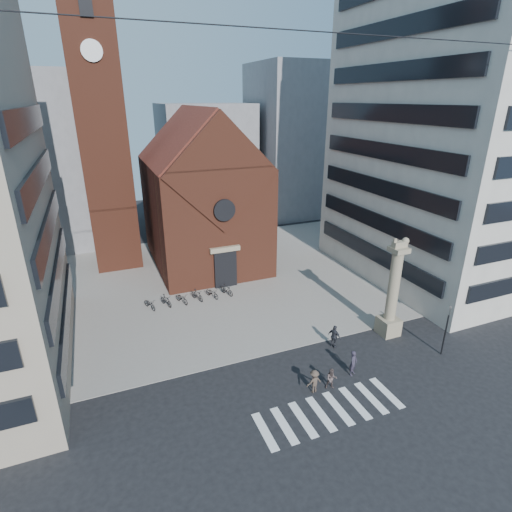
# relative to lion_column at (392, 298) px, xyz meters

# --- Properties ---
(ground) EXTENTS (120.00, 120.00, 0.00)m
(ground) POSITION_rel_lion_column_xyz_m (-10.01, -3.00, -3.46)
(ground) COLOR black
(ground) RESTS_ON ground
(piazza) EXTENTS (46.00, 30.00, 0.05)m
(piazza) POSITION_rel_lion_column_xyz_m (-10.01, 16.00, -3.43)
(piazza) COLOR gray
(piazza) RESTS_ON ground
(zebra_crossing) EXTENTS (10.20, 3.20, 0.01)m
(zebra_crossing) POSITION_rel_lion_column_xyz_m (-9.46, -6.00, -3.45)
(zebra_crossing) COLOR white
(zebra_crossing) RESTS_ON ground
(church) EXTENTS (12.00, 16.65, 18.00)m
(church) POSITION_rel_lion_column_xyz_m (-10.01, 22.04, 4.53)
(church) COLOR brown
(church) RESTS_ON ground
(campanile) EXTENTS (5.50, 5.50, 31.20)m
(campanile) POSITION_rel_lion_column_xyz_m (-20.01, 25.00, 12.28)
(campanile) COLOR brown
(campanile) RESTS_ON ground
(building_right) EXTENTS (18.00, 22.00, 32.00)m
(building_right) POSITION_rel_lion_column_xyz_m (13.99, 9.00, 12.54)
(building_right) COLOR beige
(building_right) RESTS_ON ground
(bg_block_left) EXTENTS (16.00, 14.00, 22.00)m
(bg_block_left) POSITION_rel_lion_column_xyz_m (-30.01, 37.00, 7.54)
(bg_block_left) COLOR gray
(bg_block_left) RESTS_ON ground
(bg_block_mid) EXTENTS (14.00, 12.00, 18.00)m
(bg_block_mid) POSITION_rel_lion_column_xyz_m (-4.01, 42.00, 5.54)
(bg_block_mid) COLOR gray
(bg_block_mid) RESTS_ON ground
(bg_block_right) EXTENTS (16.00, 14.00, 24.00)m
(bg_block_right) POSITION_rel_lion_column_xyz_m (11.99, 39.00, 8.54)
(bg_block_right) COLOR gray
(bg_block_right) RESTS_ON ground
(lion_column) EXTENTS (1.63, 1.60, 8.68)m
(lion_column) POSITION_rel_lion_column_xyz_m (0.00, 0.00, 0.00)
(lion_column) COLOR gray
(lion_column) RESTS_ON ground
(traffic_light) EXTENTS (0.13, 0.16, 4.30)m
(traffic_light) POSITION_rel_lion_column_xyz_m (1.99, -4.00, -1.17)
(traffic_light) COLOR black
(traffic_light) RESTS_ON ground
(pedestrian_0) EXTENTS (0.86, 0.78, 1.97)m
(pedestrian_0) POSITION_rel_lion_column_xyz_m (-5.95, -3.45, -2.47)
(pedestrian_0) COLOR #2C2736
(pedestrian_0) RESTS_ON ground
(pedestrian_1) EXTENTS (0.93, 0.83, 1.58)m
(pedestrian_1) POSITION_rel_lion_column_xyz_m (-8.21, -4.14, -2.67)
(pedestrian_1) COLOR #524341
(pedestrian_1) RESTS_ON ground
(pedestrian_2) EXTENTS (0.90, 1.25, 1.98)m
(pedestrian_2) POSITION_rel_lion_column_xyz_m (-5.37, 0.00, -2.47)
(pedestrian_2) COLOR #282930
(pedestrian_2) RESTS_ON ground
(pedestrian_3) EXTENTS (1.16, 0.72, 1.73)m
(pedestrian_3) POSITION_rel_lion_column_xyz_m (-9.50, -4.01, -2.59)
(pedestrian_3) COLOR #44362D
(pedestrian_3) RESTS_ON ground
(scooter_0) EXTENTS (1.35, 2.03, 1.01)m
(scooter_0) POSITION_rel_lion_column_xyz_m (-18.23, 11.95, -2.90)
(scooter_0) COLOR black
(scooter_0) RESTS_ON piazza
(scooter_1) EXTENTS (1.19, 1.92, 1.12)m
(scooter_1) POSITION_rel_lion_column_xyz_m (-16.69, 11.95, -2.85)
(scooter_1) COLOR black
(scooter_1) RESTS_ON piazza
(scooter_2) EXTENTS (1.35, 2.03, 1.01)m
(scooter_2) POSITION_rel_lion_column_xyz_m (-15.16, 11.95, -2.90)
(scooter_2) COLOR black
(scooter_2) RESTS_ON piazza
(scooter_3) EXTENTS (1.19, 1.92, 1.12)m
(scooter_3) POSITION_rel_lion_column_xyz_m (-13.62, 11.95, -2.85)
(scooter_3) COLOR black
(scooter_3) RESTS_ON piazza
(scooter_4) EXTENTS (1.35, 2.03, 1.01)m
(scooter_4) POSITION_rel_lion_column_xyz_m (-12.08, 11.95, -2.90)
(scooter_4) COLOR black
(scooter_4) RESTS_ON piazza
(scooter_5) EXTENTS (1.19, 1.92, 1.12)m
(scooter_5) POSITION_rel_lion_column_xyz_m (-10.54, 11.95, -2.85)
(scooter_5) COLOR black
(scooter_5) RESTS_ON piazza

